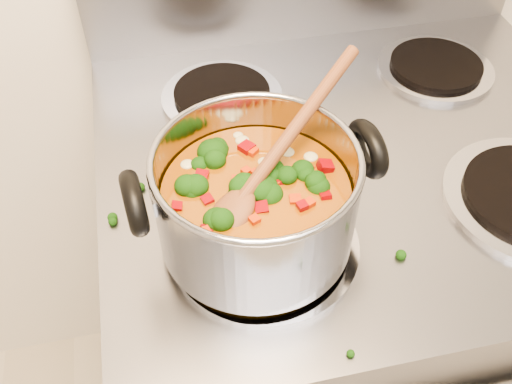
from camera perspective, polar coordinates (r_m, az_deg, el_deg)
electric_range at (r=1.18m, az=7.56°, el=-11.84°), size 0.75×0.68×1.08m
stockpot at (r=0.64m, az=0.03°, el=-0.89°), size 0.29×0.23×0.14m
wooden_spoon at (r=0.62m, az=0.88°, el=2.35°), size 0.23×0.20×0.11m
cooktop_crumbs at (r=0.66m, az=2.79°, el=-8.07°), size 0.34×0.31×0.01m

